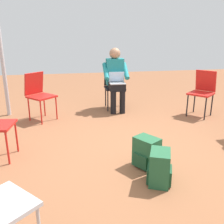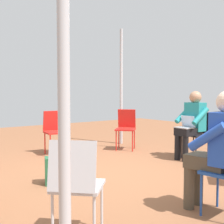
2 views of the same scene
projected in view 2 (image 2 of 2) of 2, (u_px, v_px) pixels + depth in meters
ground_plane at (108, 174)px, 4.68m from camera, size 14.00×14.00×0.00m
chair_southeast at (126, 126)px, 6.64m from camera, size 0.58×0.59×0.85m
chair_east at (55, 129)px, 6.14m from camera, size 0.49×0.45×0.85m
chair_northwest at (76, 181)px, 2.54m from camera, size 0.58×0.58×0.85m
chair_south at (197, 131)px, 5.77m from camera, size 0.41×0.45×0.85m
person_with_laptop at (192, 121)px, 5.66m from camera, size 0.50×0.53×1.24m
person_in_blue at (218, 145)px, 3.11m from camera, size 0.55×0.54×1.24m
backpack_near_laptop_user at (56, 172)px, 4.14m from camera, size 0.31×0.34×0.36m
backpack_by_empty_chair at (78, 168)px, 4.38m from camera, size 0.32×0.34×0.36m
tent_pole_near at (64, 94)px, 1.72m from camera, size 0.07×0.07×2.43m
tent_pole_far at (121, 87)px, 7.31m from camera, size 0.07×0.07×2.68m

